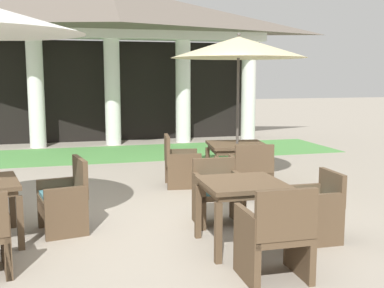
{
  "coord_description": "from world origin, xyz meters",
  "views": [
    {
      "loc": [
        -1.38,
        -5.57,
        1.94
      ],
      "look_at": [
        0.4,
        0.93,
        0.96
      ],
      "focal_mm": 44.84,
      "sensor_mm": 36.0,
      "label": 1
    }
  ],
  "objects": [
    {
      "name": "patio_chair_mid_right_east",
      "position": [
        1.46,
        -0.67,
        0.38
      ],
      "size": [
        0.56,
        0.55,
        0.82
      ],
      "rotation": [
        0.0,
        0.0,
        1.55
      ],
      "color": "brown",
      "rests_on": "ground"
    },
    {
      "name": "background_pavilion",
      "position": [
        0.0,
        7.89,
        3.31
      ],
      "size": [
        9.24,
        2.97,
        4.29
      ],
      "color": "white",
      "rests_on": "ground"
    },
    {
      "name": "patio_chair_mid_right_north",
      "position": [
        0.56,
        0.25,
        0.4
      ],
      "size": [
        0.61,
        0.51,
        0.84
      ],
      "rotation": [
        0.0,
        0.0,
        -3.16
      ],
      "color": "brown",
      "rests_on": "ground"
    },
    {
      "name": "ground_plane",
      "position": [
        0.0,
        0.0,
        0.0
      ],
      "size": [
        60.0,
        60.0,
        0.0
      ],
      "primitive_type": "plane",
      "color": "#9E9384"
    },
    {
      "name": "patio_chair_mid_right_south",
      "position": [
        0.53,
        -1.58,
        0.43
      ],
      "size": [
        0.62,
        0.58,
        0.93
      ],
      "rotation": [
        0.0,
        0.0,
        -0.02
      ],
      "color": "brown",
      "rests_on": "ground"
    },
    {
      "name": "patio_table_mid_left",
      "position": [
        1.6,
        2.29,
        0.64
      ],
      "size": [
        1.11,
        1.11,
        0.73
      ],
      "rotation": [
        0.0,
        0.0,
        -0.14
      ],
      "color": "brown",
      "rests_on": "ground"
    },
    {
      "name": "patio_umbrella_mid_left",
      "position": [
        1.6,
        2.29,
        2.38
      ],
      "size": [
        2.35,
        2.35,
        2.65
      ],
      "color": "#2D2D2D",
      "rests_on": "ground"
    },
    {
      "name": "patio_table_mid_right",
      "position": [
        0.55,
        -0.66,
        0.65
      ],
      "size": [
        0.89,
        0.89,
        0.76
      ],
      "rotation": [
        0.0,
        0.0,
        -0.02
      ],
      "color": "brown",
      "rests_on": "ground"
    },
    {
      "name": "patio_chair_mid_left_south",
      "position": [
        1.46,
        1.29,
        0.42
      ],
      "size": [
        0.68,
        0.57,
        0.89
      ],
      "rotation": [
        0.0,
        0.0,
        -0.14
      ],
      "color": "brown",
      "rests_on": "ground"
    },
    {
      "name": "patio_chair_mid_left_west",
      "position": [
        0.59,
        2.43,
        0.4
      ],
      "size": [
        0.67,
        0.68,
        0.9
      ],
      "rotation": [
        0.0,
        0.0,
        -1.71
      ],
      "color": "brown",
      "rests_on": "ground"
    },
    {
      "name": "patio_chair_near_foreground_east",
      "position": [
        -1.37,
        0.43,
        0.42
      ],
      "size": [
        0.63,
        0.71,
        0.92
      ],
      "rotation": [
        0.0,
        0.0,
        -4.53
      ],
      "color": "brown",
      "rests_on": "ground"
    },
    {
      "name": "lawn_strip",
      "position": [
        0.0,
        6.2,
        0.0
      ],
      "size": [
        11.04,
        2.58,
        0.01
      ],
      "primitive_type": "cube",
      "color": "#519347",
      "rests_on": "ground"
    }
  ]
}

